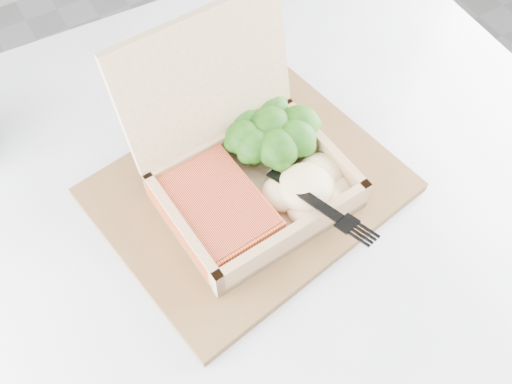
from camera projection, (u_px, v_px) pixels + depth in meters
cafe_table at (270, 301)px, 0.79m from camera, size 0.89×0.89×0.75m
serving_tray at (249, 190)px, 0.65m from camera, size 0.36×0.30×0.01m
takeout_container at (240, 158)px, 0.61m from camera, size 0.21×0.20×0.19m
salmon_fillet at (215, 209)px, 0.61m from camera, size 0.10×0.13×0.03m
broccoli_pile at (270, 132)px, 0.65m from camera, size 0.12×0.12×0.04m
mashed_potatoes at (306, 188)px, 0.61m from camera, size 0.10×0.09×0.04m
plastic_fork at (291, 183)px, 0.60m from camera, size 0.05×0.15×0.03m
receipt at (200, 79)px, 0.76m from camera, size 0.09×0.16×0.00m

